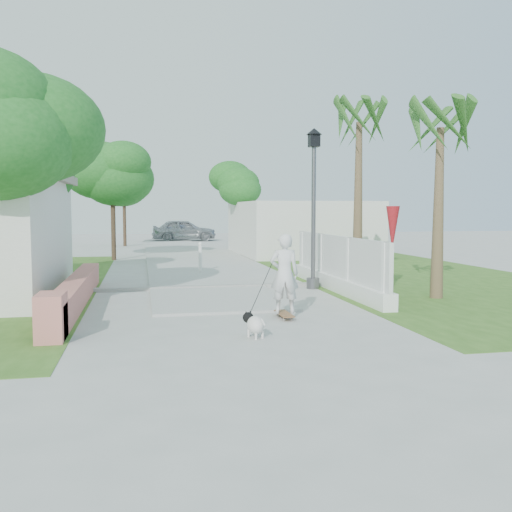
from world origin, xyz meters
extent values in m
plane|color=#B7B7B2|center=(0.00, 0.00, 0.00)|extent=(90.00, 90.00, 0.00)
cube|color=#B7B7B2|center=(0.00, 20.00, 0.03)|extent=(3.20, 36.00, 0.06)
cube|color=#999993|center=(0.00, 6.00, 0.05)|extent=(6.50, 0.25, 0.10)
cube|color=#37601E|center=(7.00, 8.00, 0.01)|extent=(8.00, 20.00, 0.01)
cube|color=#C46F64|center=(-3.30, 4.00, 0.30)|extent=(0.45, 8.00, 0.60)
cube|color=#C46F64|center=(-3.30, 0.20, 0.40)|extent=(0.45, 0.80, 0.80)
cube|color=white|center=(3.40, 5.00, 0.20)|extent=(0.35, 7.00, 0.40)
cube|color=white|center=(3.40, 5.00, 0.95)|extent=(0.10, 7.00, 1.10)
cube|color=white|center=(3.40, 1.80, 0.75)|extent=(0.14, 0.14, 1.50)
cube|color=white|center=(3.40, 4.00, 0.75)|extent=(0.14, 0.14, 1.50)
cube|color=white|center=(3.40, 6.20, 0.75)|extent=(0.14, 0.14, 1.50)
cube|color=white|center=(3.40, 8.20, 0.75)|extent=(0.14, 0.14, 1.50)
cube|color=silver|center=(6.00, 18.00, 1.30)|extent=(6.00, 8.00, 2.60)
cylinder|color=#59595E|center=(2.90, 5.50, 0.15)|extent=(0.36, 0.36, 0.30)
cylinder|color=#59595E|center=(2.90, 5.50, 2.00)|extent=(0.12, 0.12, 4.00)
cube|color=black|center=(2.90, 5.50, 4.10)|extent=(0.28, 0.28, 0.35)
cone|color=black|center=(2.90, 5.50, 4.35)|extent=(0.44, 0.44, 0.18)
cylinder|color=white|center=(0.20, 10.00, 0.50)|extent=(0.12, 0.12, 1.00)
sphere|color=white|center=(0.20, 10.00, 1.02)|extent=(0.14, 0.14, 0.14)
cylinder|color=#59595E|center=(4.80, 4.50, 1.00)|extent=(0.04, 0.04, 2.00)
cone|color=red|center=(4.80, 4.50, 1.70)|extent=(0.36, 0.36, 1.20)
cylinder|color=#4C3826|center=(-4.50, 3.00, 1.92)|extent=(0.20, 0.20, 3.85)
ellipsoid|color=#1B5E1D|center=(-4.50, 3.00, 3.58)|extent=(3.60, 3.60, 2.70)
ellipsoid|color=#1B5E1D|center=(-4.30, 2.80, 3.92)|extent=(3.06, 3.06, 2.30)
cylinder|color=#4C3826|center=(-5.50, 8.50, 1.75)|extent=(0.20, 0.20, 3.50)
ellipsoid|color=#1B5E1D|center=(-5.50, 8.50, 3.25)|extent=(3.20, 3.20, 2.40)
ellipsoid|color=#1B5E1D|center=(-5.30, 8.30, 3.60)|extent=(2.72, 2.72, 2.05)
ellipsoid|color=#1B5E1D|center=(-5.70, 8.70, 3.95)|extent=(2.40, 2.40, 1.79)
cylinder|color=#4C3826|center=(-3.00, 16.00, 1.92)|extent=(0.20, 0.20, 3.85)
ellipsoid|color=#1B5E1D|center=(-3.00, 16.00, 3.58)|extent=(3.40, 3.40, 2.55)
ellipsoid|color=#1B5E1D|center=(-2.80, 15.80, 3.92)|extent=(2.89, 2.89, 2.18)
ellipsoid|color=#1B5E1D|center=(-3.20, 16.20, 4.28)|extent=(2.55, 2.55, 1.90)
cylinder|color=#4C3826|center=(3.20, 20.00, 1.75)|extent=(0.20, 0.20, 3.50)
ellipsoid|color=#1B5E1D|center=(3.20, 20.00, 3.25)|extent=(3.00, 3.00, 2.25)
ellipsoid|color=#1B5E1D|center=(3.40, 19.80, 3.60)|extent=(2.55, 2.55, 1.92)
ellipsoid|color=#1B5E1D|center=(3.00, 20.20, 3.95)|extent=(2.25, 2.25, 1.68)
cylinder|color=#4C3826|center=(-2.80, 26.00, 1.92)|extent=(0.20, 0.20, 3.85)
ellipsoid|color=#1B5E1D|center=(-2.80, 26.00, 3.58)|extent=(3.20, 3.20, 2.40)
ellipsoid|color=#1B5E1D|center=(-2.60, 25.80, 3.92)|extent=(2.72, 2.72, 2.05)
ellipsoid|color=#1B5E1D|center=(-3.00, 26.20, 4.28)|extent=(2.40, 2.40, 1.79)
cone|color=brown|center=(4.60, 6.50, 2.40)|extent=(0.32, 0.32, 4.80)
cone|color=brown|center=(5.40, 3.20, 2.10)|extent=(0.32, 0.32, 4.20)
cube|color=#905C39|center=(1.03, 1.39, 0.09)|extent=(0.35, 0.86, 0.02)
imported|color=silver|center=(1.03, 1.39, 0.91)|extent=(0.64, 0.46, 1.62)
cylinder|color=gray|center=(0.95, 1.09, 0.03)|extent=(0.03, 0.06, 0.06)
cylinder|color=gray|center=(1.11, 1.09, 0.03)|extent=(0.03, 0.06, 0.06)
cylinder|color=gray|center=(0.95, 1.69, 0.03)|extent=(0.03, 0.06, 0.06)
cylinder|color=gray|center=(1.11, 1.69, 0.03)|extent=(0.03, 0.06, 0.06)
ellipsoid|color=silver|center=(0.10, -0.26, 0.23)|extent=(0.45, 0.55, 0.30)
sphere|color=black|center=(0.01, -0.05, 0.32)|extent=(0.19, 0.19, 0.19)
sphere|color=silver|center=(-0.02, 0.03, 0.29)|extent=(0.09, 0.09, 0.09)
cone|color=black|center=(-0.03, -0.07, 0.41)|extent=(0.06, 0.06, 0.07)
cone|color=black|center=(0.06, -0.04, 0.41)|extent=(0.06, 0.06, 0.07)
cylinder|color=silver|center=(0.00, -0.19, 0.07)|extent=(0.04, 0.04, 0.14)
cylinder|color=silver|center=(0.12, -0.13, 0.07)|extent=(0.04, 0.04, 0.14)
cylinder|color=silver|center=(0.09, -0.39, 0.07)|extent=(0.04, 0.04, 0.14)
cylinder|color=silver|center=(0.21, -0.34, 0.07)|extent=(0.04, 0.04, 0.14)
cylinder|color=silver|center=(0.20, -0.47, 0.31)|extent=(0.07, 0.12, 0.12)
imported|color=#B1B3B9|center=(1.20, 31.39, 0.78)|extent=(4.57, 1.84, 1.56)
camera|label=1|loc=(-1.79, -9.72, 2.19)|focal=40.00mm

